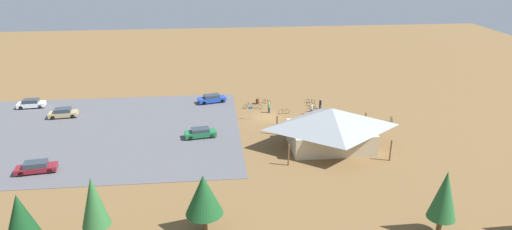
{
  "coord_description": "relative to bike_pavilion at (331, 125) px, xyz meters",
  "views": [
    {
      "loc": [
        8.82,
        65.97,
        25.89
      ],
      "look_at": [
        2.21,
        2.0,
        1.2
      ],
      "focal_mm": 31.75,
      "sensor_mm": 36.0,
      "label": 1
    }
  ],
  "objects": [
    {
      "name": "bicycle_white_near_sign",
      "position": [
        8.15,
        -15.7,
        -2.71
      ],
      "size": [
        1.58,
        0.93,
        0.88
      ],
      "color": "black",
      "rests_on": "ground"
    },
    {
      "name": "lot_sign",
      "position": [
        9.75,
        -11.13,
        -1.69
      ],
      "size": [
        0.56,
        0.08,
        2.2
      ],
      "color": "#99999E",
      "rests_on": "ground"
    },
    {
      "name": "pine_far_west",
      "position": [
        16.69,
        17.55,
        0.9
      ],
      "size": [
        3.55,
        3.55,
        6.02
      ],
      "color": "brown",
      "rests_on": "ground"
    },
    {
      "name": "car_tan_inner_stall",
      "position": [
        38.94,
        -14.92,
        -2.34
      ],
      "size": [
        4.46,
        2.32,
        1.46
      ],
      "color": "tan",
      "rests_on": "parking_lot_asphalt"
    },
    {
      "name": "pine_center",
      "position": [
        31.94,
        20.13,
        1.38
      ],
      "size": [
        2.74,
        2.74,
        6.51
      ],
      "color": "brown",
      "rests_on": "ground"
    },
    {
      "name": "visitor_near_lot",
      "position": [
        -0.13,
        -12.11,
        -2.14
      ],
      "size": [
        0.38,
        0.36,
        1.84
      ],
      "color": "#2D3347",
      "rests_on": "ground"
    },
    {
      "name": "pine_midwest",
      "position": [
        26.15,
        19.07,
        1.68
      ],
      "size": [
        2.51,
        2.51,
        7.21
      ],
      "color": "brown",
      "rests_on": "ground"
    },
    {
      "name": "bicycle_teal_mid_cluster",
      "position": [
        -0.54,
        -13.51,
        -2.75
      ],
      "size": [
        1.72,
        0.58,
        0.78
      ],
      "color": "black",
      "rests_on": "ground"
    },
    {
      "name": "bicycle_purple_by_bin",
      "position": [
        -7.76,
        -5.3,
        -2.75
      ],
      "size": [
        1.5,
        0.92,
        0.8
      ],
      "color": "black",
      "rests_on": "ground"
    },
    {
      "name": "bicycle_teal_lone_west",
      "position": [
        9.84,
        -16.1,
        -2.71
      ],
      "size": [
        1.33,
        1.14,
        0.93
      ],
      "color": "black",
      "rests_on": "ground"
    },
    {
      "name": "bicycle_yellow_back_row",
      "position": [
        -0.94,
        -15.95,
        -2.73
      ],
      "size": [
        1.48,
        0.83,
        0.88
      ],
      "color": "black",
      "rests_on": "ground"
    },
    {
      "name": "pine_mideast",
      "position": [
        -5.26,
        20.18,
        1.07
      ],
      "size": [
        2.64,
        2.64,
        6.62
      ],
      "color": "brown",
      "rests_on": "ground"
    },
    {
      "name": "bike_pavilion",
      "position": [
        0.0,
        0.0,
        0.0
      ],
      "size": [
        13.39,
        10.12,
        5.51
      ],
      "color": "#C6B28E",
      "rests_on": "ground"
    },
    {
      "name": "car_maroon_second_row",
      "position": [
        36.81,
        3.61,
        -2.37
      ],
      "size": [
        4.85,
        2.34,
        1.38
      ],
      "color": "maroon",
      "rests_on": "parking_lot_asphalt"
    },
    {
      "name": "bicycle_green_edge_south",
      "position": [
        6.31,
        -18.18,
        -2.76
      ],
      "size": [
        1.35,
        1.02,
        0.75
      ],
      "color": "black",
      "rests_on": "ground"
    },
    {
      "name": "bicycle_blue_lone_east",
      "position": [
        -11.56,
        -7.41,
        -2.71
      ],
      "size": [
        0.48,
        1.74,
        0.91
      ],
      "color": "black",
      "rests_on": "ground"
    },
    {
      "name": "car_green_front_row",
      "position": [
        17.4,
        -4.84,
        -2.38
      ],
      "size": [
        4.6,
        2.38,
        1.34
      ],
      "color": "#1E6B3D",
      "rests_on": "parking_lot_asphalt"
    },
    {
      "name": "car_blue_near_entry",
      "position": [
        15.61,
        -19.49,
        -2.35
      ],
      "size": [
        4.94,
        2.8,
        1.42
      ],
      "color": "#1E42B2",
      "rests_on": "parking_lot_asphalt"
    },
    {
      "name": "parking_lot_asphalt",
      "position": [
        32.33,
        -7.99,
        -3.08
      ],
      "size": [
        41.13,
        31.47,
        0.05
      ],
      "primitive_type": "cube",
      "color": "#56565B",
      "rests_on": "ground"
    },
    {
      "name": "bicycle_black_trailside",
      "position": [
        -4.79,
        -9.37,
        -2.76
      ],
      "size": [
        0.93,
        1.36,
        0.81
      ],
      "color": "black",
      "rests_on": "ground"
    },
    {
      "name": "bicycle_silver_yard_left",
      "position": [
        -1.17,
        -17.63,
        -2.76
      ],
      "size": [
        1.45,
        0.78,
        0.79
      ],
      "color": "black",
      "rests_on": "ground"
    },
    {
      "name": "car_white_mid_lot",
      "position": [
        45.52,
        -20.0,
        -2.34
      ],
      "size": [
        4.43,
        2.14,
        1.45
      ],
      "color": "white",
      "rests_on": "parking_lot_asphalt"
    },
    {
      "name": "visitor_crossing_yard",
      "position": [
        -2.14,
        -14.46,
        -2.19
      ],
      "size": [
        0.37,
        0.4,
        1.75
      ],
      "color": "#2D3347",
      "rests_on": "ground"
    },
    {
      "name": "bicycle_orange_yard_right",
      "position": [
        4.16,
        -12.89,
        -2.71
      ],
      "size": [
        1.81,
        0.48,
        0.85
      ],
      "color": "black",
      "rests_on": "ground"
    },
    {
      "name": "bicycle_red_front_row",
      "position": [
        -9.0,
        -6.62,
        -2.72
      ],
      "size": [
        1.72,
        0.48,
        0.86
      ],
      "color": "black",
      "rests_on": "ground"
    },
    {
      "name": "visitor_by_pavilion",
      "position": [
        6.5,
        -13.66,
        -2.21
      ],
      "size": [
        0.36,
        0.36,
        1.71
      ],
      "color": "#2D3347",
      "rests_on": "ground"
    },
    {
      "name": "trash_bin",
      "position": [
        7.87,
        -18.14,
        -2.66
      ],
      "size": [
        0.6,
        0.6,
        0.9
      ],
      "primitive_type": "cylinder",
      "color": "brown",
      "rests_on": "ground"
    },
    {
      "name": "ground",
      "position": [
        6.8,
        -11.74,
        -3.11
      ],
      "size": [
        160.0,
        160.0,
        0.0
      ],
      "primitive_type": "plane",
      "color": "brown",
      "rests_on": "ground"
    }
  ]
}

